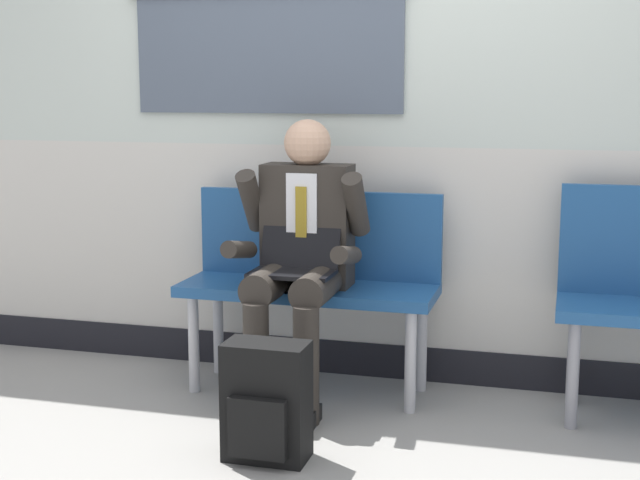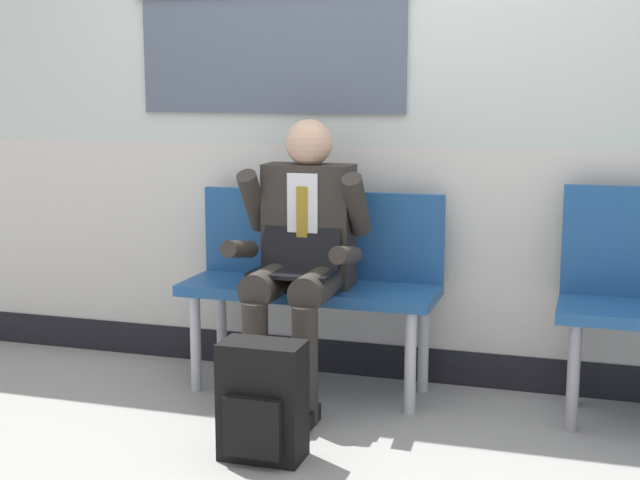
# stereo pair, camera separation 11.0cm
# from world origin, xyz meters

# --- Properties ---
(ground_plane) EXTENTS (18.00, 18.00, 0.00)m
(ground_plane) POSITION_xyz_m (0.00, 0.00, 0.00)
(ground_plane) COLOR gray
(station_wall) EXTENTS (7.00, 0.16, 2.87)m
(station_wall) POSITION_xyz_m (-0.01, 0.64, 1.43)
(station_wall) COLOR beige
(station_wall) RESTS_ON ground
(bench_with_person) EXTENTS (1.17, 0.42, 0.92)m
(bench_with_person) POSITION_xyz_m (-0.23, 0.36, 0.55)
(bench_with_person) COLOR navy
(bench_with_person) RESTS_ON ground
(person_seated) EXTENTS (0.57, 0.70, 1.26)m
(person_seated) POSITION_xyz_m (-0.23, 0.16, 0.67)
(person_seated) COLOR #2D2823
(person_seated) RESTS_ON ground
(backpack) EXTENTS (0.31, 0.22, 0.45)m
(backpack) POSITION_xyz_m (-0.16, -0.50, 0.22)
(backpack) COLOR black
(backpack) RESTS_ON ground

